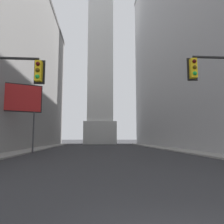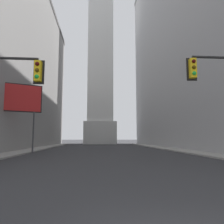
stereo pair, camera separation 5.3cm
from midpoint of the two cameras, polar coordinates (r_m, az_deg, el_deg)
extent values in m
cube|color=gray|center=(26.41, -26.82, -9.65)|extent=(5.00, 71.92, 0.15)
cube|color=gray|center=(27.56, 23.26, -9.68)|extent=(5.00, 71.92, 0.15)
cube|color=silver|center=(62.82, -3.18, -5.50)|extent=(8.98, 8.98, 6.20)
cube|color=silver|center=(69.73, -3.02, 19.03)|extent=(7.18, 7.18, 51.71)
cube|color=yellow|center=(12.36, -18.65, 10.06)|extent=(0.35, 0.35, 1.10)
cube|color=black|center=(12.53, -18.43, 9.83)|extent=(0.58, 0.04, 1.32)
sphere|color=#410907|center=(12.29, -18.83, 11.83)|extent=(0.22, 0.22, 0.22)
sphere|color=#483506|center=(12.19, -18.90, 10.31)|extent=(0.22, 0.22, 0.22)
sphere|color=green|center=(12.09, -18.96, 8.76)|extent=(0.22, 0.22, 0.22)
cube|color=yellow|center=(13.19, 20.45, 10.64)|extent=(0.36, 0.36, 1.10)
cube|color=black|center=(13.35, 20.17, 10.42)|extent=(0.58, 0.07, 1.32)
sphere|color=#410907|center=(13.12, 20.68, 12.30)|extent=(0.22, 0.22, 0.22)
sphere|color=#483506|center=(13.02, 20.74, 10.88)|extent=(0.22, 0.22, 0.22)
sphere|color=green|center=(12.92, 20.81, 9.43)|extent=(0.22, 0.22, 0.22)
cylinder|color=#3F3F42|center=(26.41, -26.94, -4.65)|extent=(0.18, 0.18, 4.75)
cylinder|color=#3F3F42|center=(26.64, -19.84, -4.99)|extent=(0.18, 0.18, 4.75)
cube|color=red|center=(26.85, -22.99, 3.45)|extent=(4.42, 2.05, 3.00)
cube|color=black|center=(26.85, -22.99, 3.45)|extent=(4.59, 2.03, 3.24)
camera|label=1|loc=(0.03, -89.96, 0.00)|focal=35.00mm
camera|label=2|loc=(0.03, 90.04, 0.00)|focal=35.00mm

